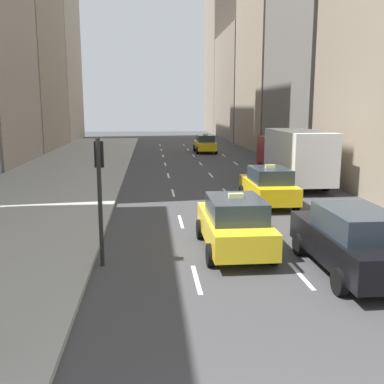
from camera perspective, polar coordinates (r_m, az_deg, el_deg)
name	(u,v)px	position (r m, az deg, el deg)	size (l,w,h in m)	color
sidewalk_left	(65,174)	(30.85, -15.84, 2.25)	(8.00, 66.00, 0.15)	#9E9E99
lane_markings	(218,183)	(26.68, 3.26, 1.21)	(5.72, 56.00, 0.01)	white
building_row_right	(285,6)	(48.41, 11.67, 22.14)	(6.00, 83.52, 34.97)	gray
taxi_lead	(268,186)	(20.78, 9.67, 0.78)	(2.02, 4.40, 1.87)	yellow
taxi_second	(234,224)	(13.95, 5.38, -4.01)	(2.02, 4.40, 1.87)	yellow
taxi_third	(205,144)	(44.10, 1.67, 6.15)	(2.02, 4.40, 1.87)	yellow
sedan_black_near	(351,240)	(12.85, 19.59, -5.75)	(2.02, 4.82, 1.80)	black
box_truck	(293,155)	(26.46, 12.68, 4.61)	(2.58, 8.40, 3.15)	maroon
traffic_light_pole	(100,181)	(12.62, -11.65, 1.34)	(0.24, 0.42, 3.60)	black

